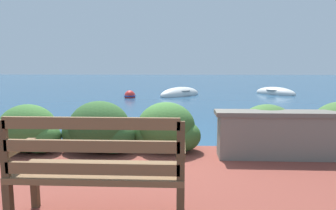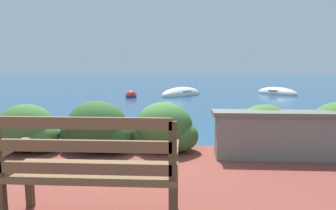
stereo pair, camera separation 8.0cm
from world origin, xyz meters
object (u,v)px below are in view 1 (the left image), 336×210
Objects in this scene: park_bench at (98,167)px; mooring_buoy at (130,96)px; rowboat_mid at (275,93)px; rowboat_nearest at (180,94)px.

mooring_buoy is at bearing 101.77° from park_bench.
rowboat_nearest is at bearing -119.84° from rowboat_mid.
rowboat_mid is at bearing 15.28° from mooring_buoy.
park_bench is 0.56× the size of rowboat_nearest.
mooring_buoy is (-1.72, 11.37, -0.62)m from park_bench.
rowboat_nearest is 1.11× the size of rowboat_mid.
park_bench is at bearing -63.19° from rowboat_mid.
park_bench is 11.52m from mooring_buoy.
park_bench reaches higher than rowboat_mid.
rowboat_mid is 7.50m from mooring_buoy.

